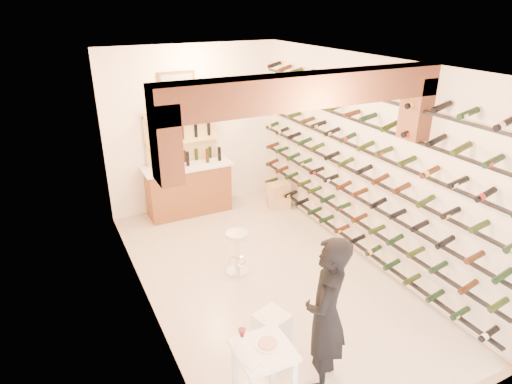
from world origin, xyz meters
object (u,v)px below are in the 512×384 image
white_stool (272,330)px  crate_lower (278,201)px  back_counter (189,188)px  tasting_table (263,359)px  wine_rack (353,167)px  person (326,316)px  chrome_barstool (237,249)px

white_stool → crate_lower: 3.96m
back_counter → tasting_table: back_counter is taller
back_counter → white_stool: (-0.31, -3.99, -0.31)m
wine_rack → person: 2.91m
white_stool → chrome_barstool: 1.67m
wine_rack → back_counter: (-1.83, 2.65, -1.02)m
chrome_barstool → wine_rack: bearing=-9.0°
tasting_table → crate_lower: tasting_table is taller
tasting_table → wine_rack: bearing=39.5°
back_counter → crate_lower: back_counter is taller
person → back_counter: bearing=-135.1°
wine_rack → person: bearing=-132.6°
back_counter → person: 4.75m
white_stool → chrome_barstool: size_ratio=0.65×
white_stool → wine_rack: bearing=32.1°
tasting_table → crate_lower: 4.90m
back_counter → wine_rack: bearing=-55.3°
white_stool → tasting_table: bearing=-124.2°
white_stool → chrome_barstool: bearing=80.2°
back_counter → tasting_table: 4.82m
tasting_table → person: 0.78m
chrome_barstool → person: bearing=-91.4°
chrome_barstool → crate_lower: size_ratio=1.54×
back_counter → white_stool: size_ratio=3.79×
back_counter → crate_lower: (1.70, -0.59, -0.40)m
tasting_table → crate_lower: bearing=59.9°
person → chrome_barstool: person is taller
wine_rack → crate_lower: (-0.13, 2.06, -1.41)m
white_stool → crate_lower: (2.01, 3.41, -0.09)m
person → crate_lower: bearing=-157.3°
wine_rack → chrome_barstool: bearing=171.0°
back_counter → person: size_ratio=0.94×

